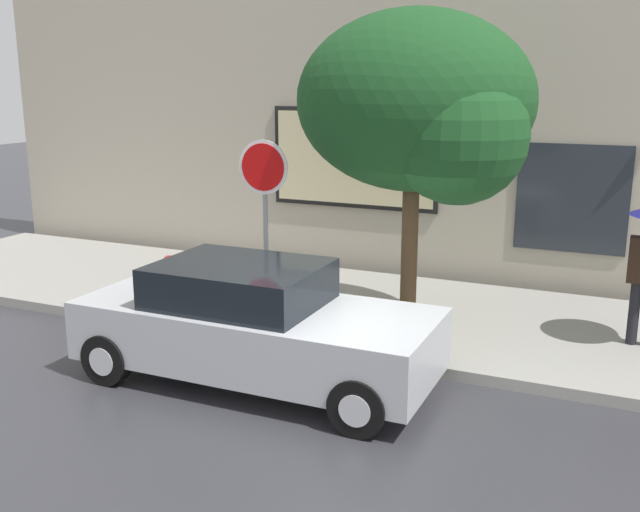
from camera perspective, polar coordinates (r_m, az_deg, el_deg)
name	(u,v)px	position (r m, az deg, el deg)	size (l,w,h in m)	color
ground_plane	(340,397)	(8.77, 1.53, -10.90)	(60.00, 60.00, 0.00)	#333338
sidewalk	(415,317)	(11.38, 7.37, -4.71)	(20.00, 4.00, 0.15)	gray
building_facade	(462,87)	(13.22, 11.02, 12.75)	(20.00, 0.67, 7.00)	#B2A893
parked_car	(253,325)	(8.98, -5.20, -5.38)	(4.38, 1.84, 1.48)	#B7BABF
fire_hydrant	(170,278)	(12.06, -11.57, -1.69)	(0.30, 0.44, 0.73)	red
street_tree	(423,108)	(9.92, 7.99, 11.31)	(3.21, 2.73, 4.40)	#4C3823
stop_sign	(264,196)	(10.33, -4.36, 4.69)	(0.76, 0.10, 2.67)	gray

